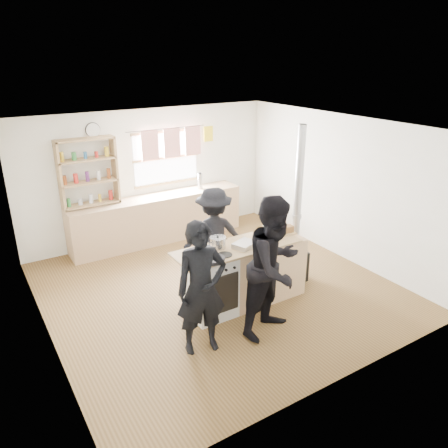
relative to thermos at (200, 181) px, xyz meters
The scene contains 14 objects.
ground 2.63m from the thermos, 112.95° to the right, with size 5.00×5.00×0.01m, color brown.
back_counter 1.12m from the thermos, behind, with size 3.40×0.55×0.90m, color tan.
shelving_unit 2.19m from the thermos, behind, with size 1.00×0.28×1.20m.
thermos is the anchor object (origin of this frame).
cooking_island 2.94m from the thermos, 106.02° to the right, with size 1.97×0.64×0.93m.
skillet_greens 3.33m from the thermos, 116.06° to the right, with size 0.35×0.35×0.05m.
roast_tray 2.97m from the thermos, 106.96° to the right, with size 0.37×0.33×0.07m.
stockpot_stove 2.93m from the thermos, 114.14° to the right, with size 0.22×0.22×0.18m.
stockpot_counter 2.79m from the thermos, 96.92° to the right, with size 0.28×0.28×0.21m.
bread_board 2.77m from the thermos, 91.62° to the right, with size 0.30×0.22×0.12m.
flue_heater 2.68m from the thermos, 84.75° to the right, with size 0.35×0.35×2.50m.
person_near_left 3.88m from the thermos, 118.77° to the right, with size 0.61×0.40×1.69m, color black.
person_near_right 3.65m from the thermos, 104.09° to the right, with size 0.91×0.71×1.86m, color black.
person_far 2.14m from the thermos, 113.16° to the right, with size 1.00×0.57×1.55m, color black.
Camera 1 is at (-3.09, -5.16, 3.45)m, focal length 35.00 mm.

